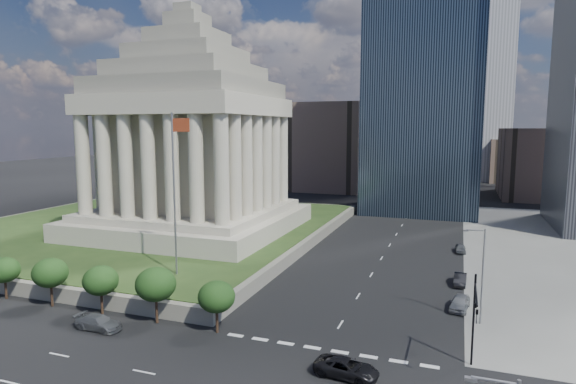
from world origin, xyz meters
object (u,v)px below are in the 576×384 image
at_px(pickup_truck, 347,368).
at_px(parked_sedan_mid, 460,279).
at_px(street_lamp_north, 481,271).
at_px(parked_sedan_near, 460,303).
at_px(traffic_signal_ne, 475,313).
at_px(war_memorial, 190,120).
at_px(suv_grey, 98,323).
at_px(parked_sedan_far, 461,248).
at_px(flagpole, 175,185).

xyz_separation_m(pickup_truck, parked_sedan_mid, (8.57, 27.59, -0.02)).
height_order(street_lamp_north, parked_sedan_near, street_lamp_north).
bearing_deg(traffic_signal_ne, parked_sedan_near, 93.85).
height_order(traffic_signal_ne, street_lamp_north, street_lamp_north).
bearing_deg(war_memorial, suv_grey, -72.94).
bearing_deg(parked_sedan_far, parked_sedan_mid, -92.41).
relative_size(traffic_signal_ne, street_lamp_north, 0.80).
bearing_deg(street_lamp_north, flagpole, -178.37).
height_order(traffic_signal_ne, suv_grey, traffic_signal_ne).
bearing_deg(suv_grey, parked_sedan_mid, -50.36).
xyz_separation_m(traffic_signal_ne, street_lamp_north, (0.83, 11.30, 0.41)).
relative_size(traffic_signal_ne, pickup_truck, 1.51).
bearing_deg(war_memorial, parked_sedan_far, 8.54).
height_order(war_memorial, parked_sedan_near, war_memorial).
xyz_separation_m(suv_grey, parked_sedan_mid, (34.03, 26.94, -0.01)).
xyz_separation_m(traffic_signal_ne, parked_sedan_near, (-1.00, 14.85, -4.47)).
distance_m(flagpole, traffic_signal_ne, 36.69).
height_order(suv_grey, parked_sedan_mid, suv_grey).
bearing_deg(flagpole, war_memorial, 116.89).
bearing_deg(pickup_truck, war_memorial, 50.70).
distance_m(pickup_truck, parked_sedan_near, 20.46).
bearing_deg(street_lamp_north, suv_grey, -158.15).
distance_m(street_lamp_north, pickup_truck, 18.93).
height_order(traffic_signal_ne, pickup_truck, traffic_signal_ne).
bearing_deg(parked_sedan_far, pickup_truck, -103.23).
relative_size(suv_grey, parked_sedan_near, 1.08).
bearing_deg(street_lamp_north, war_memorial, 154.08).
bearing_deg(pickup_truck, parked_sedan_far, -4.28).
relative_size(street_lamp_north, parked_sedan_near, 2.18).
bearing_deg(parked_sedan_mid, suv_grey, -139.27).
relative_size(war_memorial, flagpole, 1.95).
relative_size(suv_grey, parked_sedan_mid, 1.15).
xyz_separation_m(flagpole, street_lamp_north, (35.16, 1.00, -7.45)).
distance_m(flagpole, parked_sedan_near, 35.83).
relative_size(pickup_truck, parked_sedan_mid, 1.23).
xyz_separation_m(flagpole, parked_sedan_mid, (33.33, 13.57, -12.40)).
distance_m(parked_sedan_near, parked_sedan_mid, 9.02).
bearing_deg(parked_sedan_near, suv_grey, -144.39).
bearing_deg(traffic_signal_ne, war_memorial, 143.58).
bearing_deg(traffic_signal_ne, suv_grey, -174.99).
height_order(war_memorial, street_lamp_north, war_memorial).
bearing_deg(parked_sedan_far, war_memorial, -173.86).
relative_size(war_memorial, parked_sedan_mid, 9.03).
distance_m(flagpole, pickup_truck, 31.03).
distance_m(war_memorial, traffic_signal_ne, 60.00).
xyz_separation_m(parked_sedan_near, parked_sedan_far, (0.00, 26.29, -0.11)).
bearing_deg(flagpole, traffic_signal_ne, -16.71).
relative_size(parked_sedan_mid, parked_sedan_far, 1.09).
relative_size(flagpole, traffic_signal_ne, 2.50).
distance_m(pickup_truck, parked_sedan_far, 45.67).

